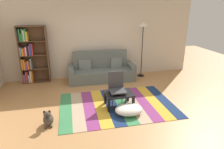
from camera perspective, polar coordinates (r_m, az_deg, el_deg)
The scene contains 11 objects.
ground_plane at distance 5.20m, azimuth 1.56°, elevation -9.14°, with size 14.00×14.00×0.00m, color #B27F4C.
back_wall at distance 7.17m, azimuth -3.30°, elevation 10.18°, with size 6.80×0.10×2.70m, color beige.
rug at distance 5.25m, azimuth 1.47°, elevation -8.77°, with size 2.94×2.01×0.01m.
couch at distance 6.88m, azimuth -3.10°, elevation 1.12°, with size 2.26×0.80×1.00m.
bookshelf at distance 7.03m, azimuth -22.51°, elevation 5.17°, with size 0.90×0.28×1.89m.
coffee_table at distance 5.07m, azimuth 2.01°, elevation -5.97°, with size 0.70×0.56×0.37m.
pouf at distance 4.81m, azimuth 4.87°, elevation -10.09°, with size 0.67×0.52×0.22m, color white.
dog at distance 4.59m, azimuth -18.01°, elevation -12.07°, with size 0.22×0.35×0.40m.
standing_lamp at distance 7.09m, azimuth 8.96°, elevation 12.18°, with size 0.32×0.32×1.95m.
tv_remote at distance 4.98m, azimuth 2.74°, elevation -5.48°, with size 0.04×0.15×0.02m, color black.
folding_chair at distance 5.05m, azimuth 1.38°, elevation -3.34°, with size 0.40×0.40×0.90m.
Camera 1 is at (-1.12, -4.44, 2.47)m, focal length 31.58 mm.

